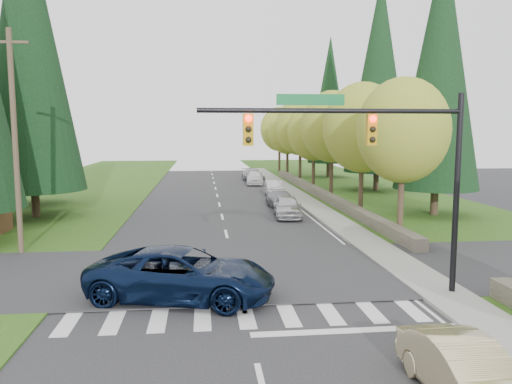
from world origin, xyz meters
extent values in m
plane|color=#28282B|center=(0.00, 0.00, 0.00)|extent=(120.00, 120.00, 0.00)
cube|color=#285516|center=(13.00, 20.00, 0.03)|extent=(14.00, 110.00, 0.06)
cube|color=#285516|center=(-13.00, 20.00, 0.03)|extent=(14.00, 110.00, 0.06)
cube|color=#28282B|center=(0.00, 8.00, 0.00)|extent=(120.00, 8.00, 0.10)
cube|color=gray|center=(6.90, 22.00, 0.07)|extent=(1.80, 80.00, 0.13)
cube|color=gray|center=(6.05, 22.00, 0.07)|extent=(0.20, 80.00, 0.13)
cube|color=#4C4438|center=(8.60, 30.00, 0.35)|extent=(0.70, 40.00, 0.70)
cylinder|color=black|center=(7.20, 4.50, 3.40)|extent=(0.20, 0.20, 6.80)
cylinder|color=black|center=(2.90, 4.50, 6.20)|extent=(8.60, 0.16, 0.16)
cube|color=#0C662D|center=(2.20, 4.55, 6.55)|extent=(2.20, 0.04, 0.35)
cube|color=#BF8C0C|center=(4.20, 4.50, 5.60)|extent=(0.32, 0.24, 1.00)
sphere|color=#FF0C05|center=(4.20, 4.36, 5.95)|extent=(0.22, 0.22, 0.22)
cube|color=#BF8C0C|center=(0.20, 4.50, 5.60)|extent=(0.32, 0.24, 1.00)
sphere|color=#FF0C05|center=(0.20, 4.36, 5.95)|extent=(0.22, 0.22, 0.22)
cylinder|color=#473828|center=(-9.50, 12.00, 5.00)|extent=(0.24, 0.24, 10.00)
cube|color=#473828|center=(-9.50, 12.00, 9.40)|extent=(1.60, 0.10, 0.12)
cylinder|color=#38281C|center=(9.20, 14.00, 2.38)|extent=(0.32, 0.32, 4.76)
ellipsoid|color=olive|center=(9.20, 14.00, 5.61)|extent=(4.80, 4.80, 5.52)
cylinder|color=#38281C|center=(9.30, 21.00, 2.46)|extent=(0.32, 0.32, 4.93)
ellipsoid|color=olive|center=(9.30, 21.00, 5.81)|extent=(5.20, 5.20, 5.98)
cylinder|color=#38281C|center=(9.10, 28.00, 2.52)|extent=(0.32, 0.32, 5.04)
ellipsoid|color=olive|center=(9.10, 28.00, 5.94)|extent=(5.00, 5.00, 5.75)
cylinder|color=#38281C|center=(9.20, 35.00, 2.41)|extent=(0.32, 0.32, 4.82)
ellipsoid|color=olive|center=(9.20, 35.00, 5.68)|extent=(5.00, 5.00, 5.75)
cylinder|color=#38281C|center=(9.30, 42.00, 2.58)|extent=(0.32, 0.32, 5.15)
ellipsoid|color=olive|center=(9.30, 42.00, 6.07)|extent=(5.40, 5.40, 6.21)
cylinder|color=#38281C|center=(9.10, 49.00, 2.35)|extent=(0.32, 0.32, 4.70)
ellipsoid|color=olive|center=(9.10, 49.00, 5.54)|extent=(4.80, 4.80, 5.52)
cylinder|color=#38281C|center=(9.20, 56.00, 2.49)|extent=(0.32, 0.32, 4.98)
ellipsoid|color=olive|center=(9.20, 56.00, 5.87)|extent=(5.20, 5.20, 5.98)
cylinder|color=#38281C|center=(-12.00, 22.00, 1.00)|extent=(0.50, 0.50, 2.00)
cone|color=black|center=(-12.00, 22.00, 11.30)|extent=(6.46, 6.46, 19.00)
cylinder|color=#38281C|center=(-14.00, 28.00, 1.00)|extent=(0.50, 0.50, 2.00)
cone|color=black|center=(-14.00, 28.00, 10.30)|extent=(5.78, 5.78, 17.00)
cylinder|color=#38281C|center=(14.00, 20.00, 1.00)|extent=(0.50, 0.50, 2.00)
cone|color=black|center=(14.00, 20.00, 9.80)|extent=(5.44, 5.44, 16.00)
cylinder|color=#38281C|center=(15.00, 34.00, 1.00)|extent=(0.50, 0.50, 2.00)
cone|color=black|center=(15.00, 34.00, 10.80)|extent=(6.12, 6.12, 18.00)
cylinder|color=#38281C|center=(14.00, 48.00, 1.00)|extent=(0.50, 0.50, 2.00)
cone|color=black|center=(14.00, 48.00, 9.30)|extent=(5.10, 5.10, 15.00)
imported|color=beige|center=(4.07, -2.06, 0.64)|extent=(1.53, 3.96, 1.29)
imported|color=black|center=(-1.96, 5.00, 0.85)|extent=(6.67, 4.30, 1.71)
imported|color=#B6B7BB|center=(4.20, 20.34, 0.71)|extent=(1.99, 4.27, 1.42)
imported|color=gray|center=(4.43, 24.19, 0.61)|extent=(2.02, 4.32, 1.22)
imported|color=silver|center=(4.89, 31.10, 0.67)|extent=(1.56, 4.14, 1.35)
imported|color=white|center=(4.22, 40.62, 0.73)|extent=(2.12, 4.42, 1.46)
imported|color=#9E9EA2|center=(4.39, 44.37, 0.67)|extent=(2.46, 4.84, 1.35)
camera|label=1|loc=(-1.24, -11.22, 5.54)|focal=35.00mm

